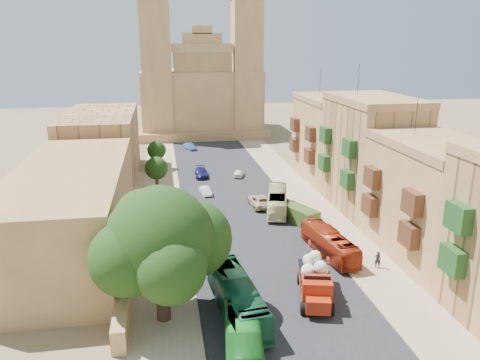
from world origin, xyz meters
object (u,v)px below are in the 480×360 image
object	(u,v)px
car_white_a	(206,191)
car_cream	(260,201)
street_tree_a	(155,232)
bus_red_east	(330,243)
car_blue_a	(213,227)
red_truck	(315,280)
pedestrian_a	(378,259)
street_tree_c	(156,168)
olive_pickup	(301,216)
car_white_b	(239,173)
bus_green_north	(237,297)
pedestrian_c	(316,221)
street_tree_d	(157,150)
car_blue_b	(190,146)
church	(201,91)
car_dkblue	(201,173)
street_tree_b	(156,198)
bus_cream_east	(277,201)
bus_green_south	(244,353)
ficus_tree	(162,244)

from	to	relation	value
car_white_a	car_cream	xyz separation A→B (m)	(6.29, -5.84, 0.18)
street_tree_a	bus_red_east	distance (m)	16.69
car_blue_a	car_white_a	distance (m)	13.12
red_truck	pedestrian_a	xyz separation A→B (m)	(7.40, 4.18, -0.84)
car_blue_a	pedestrian_a	bearing A→B (deg)	-49.21
street_tree_c	olive_pickup	distance (m)	22.27
olive_pickup	pedestrian_a	size ratio (longest dim) A/B	3.04
car_white_a	car_white_b	bearing A→B (deg)	44.15
car_white_a	bus_green_north	bearing A→B (deg)	-100.32
car_white_b	bus_green_north	bearing A→B (deg)	99.70
pedestrian_c	car_blue_a	bearing A→B (deg)	-108.58
car_blue_a	car_white_a	world-z (taller)	car_blue_a
street_tree_d	pedestrian_a	distance (m)	43.75
red_truck	car_blue_a	bearing A→B (deg)	113.16
olive_pickup	car_blue_a	size ratio (longest dim) A/B	1.45
car_white_a	bus_red_east	bearing A→B (deg)	-73.73
car_cream	car_blue_b	size ratio (longest dim) A/B	1.41
bus_red_east	car_blue_b	size ratio (longest dim) A/B	2.42
bus_red_east	church	bearing A→B (deg)	-91.60
street_tree_a	car_dkblue	distance (m)	31.03
street_tree_b	car_blue_b	xyz separation A→B (m)	(6.23, 37.72, -2.38)
bus_cream_east	car_blue_a	size ratio (longest dim) A/B	2.78
street_tree_b	pedestrian_a	world-z (taller)	street_tree_b
street_tree_b	bus_green_north	distance (m)	21.14
bus_red_east	car_blue_b	distance (m)	50.38
red_truck	car_white_b	bearing A→B (deg)	90.23
bus_green_south	ficus_tree	bearing A→B (deg)	132.23
bus_red_east	car_blue_a	distance (m)	13.03
red_truck	olive_pickup	xyz separation A→B (m)	(3.65, 15.94, -0.74)
car_white_a	car_cream	distance (m)	8.59
pedestrian_c	bus_red_east	bearing A→B (deg)	-23.06
street_tree_b	car_white_b	distance (m)	21.43
ficus_tree	street_tree_c	bearing A→B (deg)	91.06
church	street_tree_c	distance (m)	44.21
street_tree_c	bus_red_east	size ratio (longest dim) A/B	0.55
street_tree_b	red_truck	size ratio (longest dim) A/B	0.66
street_tree_d	car_blue_b	bearing A→B (deg)	65.58
street_tree_b	bus_cream_east	size ratio (longest dim) A/B	0.48
church	car_blue_a	bearing A→B (deg)	-93.87
church	bus_green_north	distance (m)	75.36
bus_green_south	car_dkblue	bearing A→B (deg)	95.61
ficus_tree	bus_cream_east	world-z (taller)	ficus_tree
church	olive_pickup	world-z (taller)	church
church	red_truck	world-z (taller)	church
olive_pickup	car_blue_a	bearing A→B (deg)	-175.83
bus_green_south	pedestrian_c	distance (m)	25.36
bus_cream_east	car_blue_a	bearing A→B (deg)	46.21
street_tree_c	bus_green_north	bearing A→B (deg)	-79.45
olive_pickup	pedestrian_a	world-z (taller)	olive_pickup
street_tree_d	car_blue_b	world-z (taller)	street_tree_d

